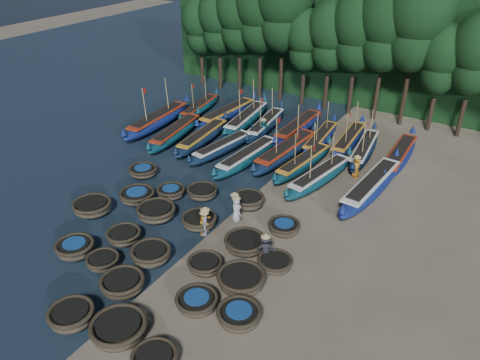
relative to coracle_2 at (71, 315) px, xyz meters
The scene contains 62 objects.
ground 10.10m from the coracle_2, 82.70° to the left, with size 120.00×120.00×0.00m, color #7B6F5A.
foliage_wall 33.83m from the coracle_2, 87.81° to the left, with size 40.00×3.00×10.00m, color black.
coracle_2 is the anchor object (origin of this frame).
coracle_3 2.34m from the coracle_2, 13.54° to the left, with size 2.65×2.65×0.81m.
coracle_4 4.53m from the coracle_2, ahead, with size 2.29×2.29×0.66m.
coracle_5 4.91m from the coracle_2, 137.31° to the left, with size 2.05×2.05×0.80m.
coracle_6 3.79m from the coracle_2, 116.03° to the left, with size 1.98×1.98×0.66m.
coracle_7 2.69m from the coracle_2, 80.82° to the left, with size 2.42×2.42×0.79m.
coracle_8 5.45m from the coracle_2, 41.60° to the left, with size 2.38×2.38×0.69m.
coracle_9 7.28m from the coracle_2, 31.97° to the left, with size 2.43×2.43×0.80m.
coracle_10 8.83m from the coracle_2, 131.67° to the left, with size 2.55×2.55×0.79m.
coracle_11 5.98m from the coracle_2, 112.38° to the left, with size 2.31×2.31×0.69m.
coracle_12 5.05m from the coracle_2, 88.95° to the left, with size 2.18×2.18×0.80m.
coracle_13 6.58m from the coracle_2, 63.94° to the left, with size 1.81×1.81×0.67m.
coracle_14 7.72m from the coracle_2, 49.05° to the left, with size 2.54×2.54×0.84m.
coracle_15 10.06m from the coracle_2, 116.61° to the left, with size 2.39×2.39×0.72m.
coracle_16 8.49m from the coracle_2, 105.44° to the left, with size 2.35×2.35×0.81m.
coracle_17 8.86m from the coracle_2, 87.71° to the left, with size 2.05×2.05×0.71m.
coracle_18 9.20m from the coracle_2, 66.26° to the left, with size 2.76×2.76×0.75m.
coracle_19 9.79m from the coracle_2, 53.74° to the left, with size 1.83×1.83×0.65m.
coracle_20 13.30m from the coracle_2, 118.84° to the left, with size 2.02×2.02×0.66m.
coracle_21 10.95m from the coracle_2, 106.21° to the left, with size 2.01×2.01×0.67m.
coracle_22 11.62m from the coracle_2, 96.73° to the left, with size 1.97×1.97×0.67m.
coracle_23 12.23m from the coracle_2, 82.05° to the left, with size 2.33×2.33×0.80m.
coracle_24 11.88m from the coracle_2, 66.41° to the left, with size 1.97×1.97×0.66m.
long_boat_0 21.80m from the coracle_2, 120.69° to the left, with size 2.24×9.14×3.89m.
long_boat_1 19.52m from the coracle_2, 115.38° to the left, with size 2.60×8.09×1.44m.
long_boat_2 19.05m from the coracle_2, 108.46° to the left, with size 2.06×7.89×1.39m.
long_boat_3 17.82m from the coracle_2, 102.10° to the left, with size 2.30×7.29×1.30m.
long_boat_4 17.06m from the coracle_2, 94.46° to the left, with size 1.98×8.07×1.42m.
long_boat_5 19.19m from the coracle_2, 87.99° to the left, with size 2.20×8.93×3.80m.
long_boat_6 18.52m from the coracle_2, 82.41° to the left, with size 2.14×7.50×3.20m.
long_boat_7 17.63m from the coracle_2, 76.13° to the left, with size 2.66×7.80×3.36m.
long_boat_8 19.06m from the coracle_2, 66.66° to the left, with size 2.25×9.11×1.61m.
long_boat_9 25.24m from the coracle_2, 113.46° to the left, with size 2.27×7.20×3.09m.
long_boat_10 24.18m from the coracle_2, 106.94° to the left, with size 2.08×8.50×1.50m.
long_boat_11 23.51m from the coracle_2, 102.36° to the left, with size 2.52×8.55×3.66m.
long_boat_12 23.02m from the coracle_2, 97.71° to the left, with size 2.32×7.80×3.34m.
long_boat_13 23.61m from the coracle_2, 91.22° to the left, with size 1.54×8.47×1.49m.
long_boat_14 22.77m from the coracle_2, 85.38° to the left, with size 1.91×7.47×3.18m.
long_boat_15 23.85m from the coracle_2, 80.77° to the left, with size 1.83×7.69×3.27m.
long_boat_16 23.18m from the coracle_2, 76.62° to the left, with size 2.25×7.71×3.30m.
long_boat_17 24.06m from the coracle_2, 70.95° to the left, with size 1.67×8.45×1.49m.
fisherman_0 10.58m from the coracle_2, 79.59° to the left, with size 0.97×0.89×1.86m.
fisherman_1 10.78m from the coracle_2, 81.24° to the left, with size 0.69×0.73×1.87m.
fisherman_2 8.59m from the coracle_2, 82.76° to the left, with size 0.67×0.84×1.85m.
fisherman_3 9.62m from the coracle_2, 58.16° to the left, with size 1.21×1.06×1.82m.
fisherman_4 8.49m from the coracle_2, 82.66° to the left, with size 0.80×0.92×1.69m.
fisherman_5 21.67m from the coracle_2, 96.86° to the left, with size 1.34×1.37×1.76m.
fisherman_6 20.12m from the coracle_2, 72.86° to the left, with size 0.54×0.79×1.75m.
tree_0 33.87m from the coracle_2, 116.13° to the left, with size 3.68×3.68×8.68m.
tree_1 33.05m from the coracle_2, 112.48° to the left, with size 4.09×4.09×9.65m.
tree_2 32.40m from the coracle_2, 108.64° to the left, with size 4.51×4.51×10.63m.
tree_3 31.91m from the coracle_2, 104.61° to the left, with size 4.92×4.92×11.60m.
tree_4 31.59m from the coracle_2, 100.42° to the left, with size 5.34×5.34×12.58m.
tree_5 30.67m from the coracle_2, 96.12° to the left, with size 3.68×3.68×8.68m.
tree_6 30.65m from the coracle_2, 91.75° to the left, with size 4.09×4.09×9.65m.
tree_7 30.81m from the coracle_2, 87.36° to the left, with size 4.51×4.51×10.63m.
tree_8 31.15m from the coracle_2, 83.00° to the left, with size 4.92×4.92×11.60m.
tree_9 31.68m from the coracle_2, 78.72° to the left, with size 5.34×5.34×12.58m.
tree_10 31.61m from the coracle_2, 74.57° to the left, with size 3.68×3.68×8.68m.
tree_11 32.41m from the coracle_2, 70.57° to the left, with size 4.09×4.09×9.65m.
Camera 1 is at (12.71, -18.60, 15.64)m, focal length 35.00 mm.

